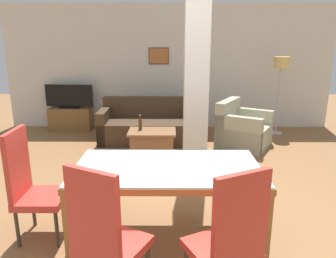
% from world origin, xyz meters
% --- Properties ---
extents(ground_plane, '(18.00, 18.00, 0.00)m').
position_xyz_m(ground_plane, '(0.00, 0.00, 0.00)').
color(ground_plane, brown).
extents(back_wall, '(7.20, 0.09, 2.70)m').
position_xyz_m(back_wall, '(-0.00, 4.40, 1.35)').
color(back_wall, silver).
rests_on(back_wall, ground_plane).
extents(divider_pillar, '(0.32, 0.34, 2.70)m').
position_xyz_m(divider_pillar, '(0.37, 1.47, 1.35)').
color(divider_pillar, silver).
rests_on(divider_pillar, ground_plane).
extents(dining_table, '(1.81, 0.98, 0.77)m').
position_xyz_m(dining_table, '(0.00, 0.00, 0.62)').
color(dining_table, olive).
rests_on(dining_table, ground_plane).
extents(dining_chair_near_left, '(0.62, 0.62, 1.13)m').
position_xyz_m(dining_chair_near_left, '(-0.45, -0.87, 0.58)').
color(dining_chair_near_left, '#D23C32').
rests_on(dining_chair_near_left, ground_plane).
extents(dining_chair_head_left, '(0.46, 0.46, 1.13)m').
position_xyz_m(dining_chair_head_left, '(-1.35, 0.00, 0.58)').
color(dining_chair_head_left, red).
rests_on(dining_chair_head_left, ground_plane).
extents(dining_chair_near_right, '(0.62, 0.62, 1.13)m').
position_xyz_m(dining_chair_near_right, '(0.45, -0.91, 0.58)').
color(dining_chair_near_right, red).
rests_on(dining_chair_near_right, ground_plane).
extents(sofa, '(1.88, 0.91, 0.82)m').
position_xyz_m(sofa, '(-0.40, 3.32, 0.28)').
color(sofa, '#412E1E').
rests_on(sofa, ground_plane).
extents(armchair, '(1.18, 1.20, 0.86)m').
position_xyz_m(armchair, '(1.38, 2.96, 0.30)').
color(armchair, '#A7A78D').
rests_on(armchair, ground_plane).
extents(coffee_table, '(0.80, 0.54, 0.45)m').
position_xyz_m(coffee_table, '(-0.28, 2.38, 0.23)').
color(coffee_table, brown).
rests_on(coffee_table, ground_plane).
extents(bottle, '(0.06, 0.06, 0.26)m').
position_xyz_m(bottle, '(-0.49, 2.46, 0.55)').
color(bottle, '#4C2D14').
rests_on(bottle, coffee_table).
extents(tv_stand, '(0.90, 0.40, 0.49)m').
position_xyz_m(tv_stand, '(-2.18, 4.12, 0.25)').
color(tv_stand, brown).
rests_on(tv_stand, ground_plane).
extents(tv_screen, '(1.06, 0.24, 0.51)m').
position_xyz_m(tv_screen, '(-2.18, 4.12, 0.74)').
color(tv_screen, black).
rests_on(tv_screen, tv_stand).
extents(floor_lamp, '(0.31, 0.31, 1.61)m').
position_xyz_m(floor_lamp, '(2.29, 3.82, 1.35)').
color(floor_lamp, '#B7B7BC').
rests_on(floor_lamp, ground_plane).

